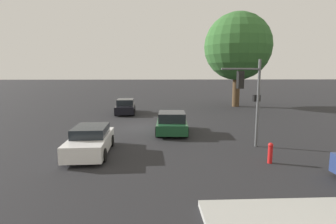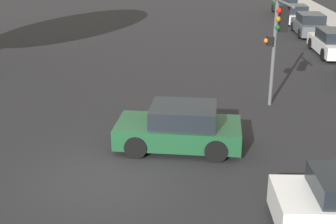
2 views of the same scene
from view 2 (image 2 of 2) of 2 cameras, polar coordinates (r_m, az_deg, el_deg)
name	(u,v)px [view 2 (image 2 of 2)]	position (r m, az deg, el deg)	size (l,w,h in m)	color
ground_plane	(108,176)	(13.28, -7.27, -7.79)	(300.00, 300.00, 0.00)	black
sidewalk_strip	(315,13)	(45.57, 17.52, 11.48)	(3.30, 60.00, 0.17)	#9E9E99
traffic_signal	(278,32)	(17.98, 13.22, 9.49)	(0.67, 2.21, 4.63)	#515456
crossing_car_1	(180,128)	(14.70, 1.45, -1.93)	(3.99, 2.20, 1.40)	#194728
parked_car_1	(332,43)	(28.72, 19.42, 7.94)	(1.89, 4.77, 1.46)	silver
parked_car_2	(310,25)	(34.66, 16.88, 10.15)	(2.01, 4.57, 1.51)	#4C5156
parked_car_3	(295,15)	(39.50, 15.23, 11.37)	(2.04, 3.91, 1.46)	silver
parked_car_4	(285,6)	(44.33, 14.13, 12.42)	(1.89, 4.67, 1.56)	#194728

